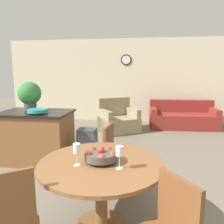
# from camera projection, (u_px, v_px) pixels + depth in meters

# --- Properties ---
(wall_back) EXTENTS (8.00, 0.09, 2.70)m
(wall_back) POSITION_uv_depth(u_px,v_px,m) (126.00, 81.00, 7.23)
(wall_back) COLOR beige
(wall_back) RESTS_ON ground_plane
(dining_table) EXTENTS (1.24, 1.24, 0.73)m
(dining_table) POSITION_uv_depth(u_px,v_px,m) (101.00, 177.00, 2.18)
(dining_table) COLOR brown
(dining_table) RESTS_ON ground_plane
(dining_chair_near_left) EXTENTS (0.59, 0.59, 0.89)m
(dining_chair_near_left) POSITION_uv_depth(u_px,v_px,m) (9.00, 212.00, 1.74)
(dining_chair_near_left) COLOR brown
(dining_chair_near_left) RESTS_ON ground_plane
(dining_chair_far_side) EXTENTS (0.48, 0.48, 0.89)m
(dining_chair_far_side) POSITION_uv_depth(u_px,v_px,m) (117.00, 153.00, 3.02)
(dining_chair_far_side) COLOR brown
(dining_chair_far_side) RESTS_ON ground_plane
(fruit_bowl) EXTENTS (0.32, 0.32, 0.15)m
(fruit_bowl) POSITION_uv_depth(u_px,v_px,m) (101.00, 155.00, 2.14)
(fruit_bowl) COLOR #4C4742
(fruit_bowl) RESTS_ON dining_table
(wine_glass_left) EXTENTS (0.07, 0.07, 0.21)m
(wine_glass_left) POSITION_uv_depth(u_px,v_px,m) (77.00, 149.00, 2.04)
(wine_glass_left) COLOR silver
(wine_glass_left) RESTS_ON dining_table
(wine_glass_right) EXTENTS (0.07, 0.07, 0.21)m
(wine_glass_right) POSITION_uv_depth(u_px,v_px,m) (120.00, 152.00, 1.97)
(wine_glass_right) COLOR silver
(wine_glass_right) RESTS_ON dining_table
(kitchen_island) EXTENTS (1.24, 0.82, 0.92)m
(kitchen_island) POSITION_uv_depth(u_px,v_px,m) (37.00, 136.00, 3.96)
(kitchen_island) COLOR brown
(kitchen_island) RESTS_ON ground_plane
(teal_bowl) EXTENTS (0.34, 0.34, 0.08)m
(teal_bowl) POSITION_uv_depth(u_px,v_px,m) (38.00, 111.00, 3.67)
(teal_bowl) COLOR teal
(teal_bowl) RESTS_ON kitchen_island
(potted_plant) EXTENTS (0.42, 0.42, 0.52)m
(potted_plant) POSITION_uv_depth(u_px,v_px,m) (30.00, 94.00, 4.01)
(potted_plant) COLOR #4C4C51
(potted_plant) RESTS_ON kitchen_island
(trash_bin) EXTENTS (0.32, 0.26, 0.64)m
(trash_bin) POSITION_uv_depth(u_px,v_px,m) (87.00, 147.00, 3.85)
(trash_bin) COLOR #47474C
(trash_bin) RESTS_ON ground_plane
(couch) EXTENTS (1.94, 0.96, 0.79)m
(couch) POSITION_uv_depth(u_px,v_px,m) (183.00, 118.00, 6.47)
(couch) COLOR maroon
(couch) RESTS_ON ground_plane
(armchair) EXTENTS (1.27, 1.24, 0.91)m
(armchair) POSITION_uv_depth(u_px,v_px,m) (118.00, 120.00, 6.05)
(armchair) COLOR #998966
(armchair) RESTS_ON ground_plane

